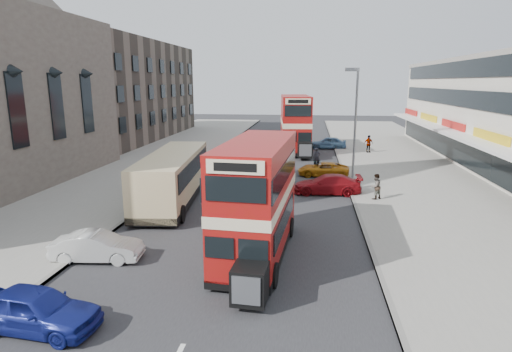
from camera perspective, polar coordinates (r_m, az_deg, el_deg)
The scene contains 19 objects.
ground at distance 15.19m, azimuth -6.46°, elevation -15.46°, with size 160.00×160.00×0.00m, color #28282B.
road_surface at distance 33.91m, azimuth 1.55°, elevation 0.58°, with size 12.00×90.00×0.01m, color #28282B.
pavement_right at distance 34.82m, azimuth 21.60°, elevation 0.11°, with size 12.00×90.00×0.15m, color gray.
pavement_left at distance 37.05m, azimuth -17.25°, elevation 1.16°, with size 12.00×90.00×0.15m, color gray.
kerb_left at distance 35.02m, azimuth -8.43°, elevation 0.95°, with size 0.20×90.00×0.16m, color gray.
kerb_right at distance 33.84m, azimuth 11.88°, elevation 0.40°, with size 0.20×90.00×0.16m, color gray.
brick_terrace at distance 56.94m, azimuth -19.42°, elevation 10.89°, with size 14.00×28.00×12.00m, color #66594C.
street_lamp at distance 31.23m, azimuth 13.33°, elevation 8.06°, with size 1.00×0.20×8.12m.
bus_main at distance 17.16m, azimuth 0.18°, elevation -3.11°, with size 2.83×8.65×4.69m.
bus_second at distance 43.67m, azimuth 5.37°, elevation 7.16°, with size 3.65×10.21×5.58m.
coach at distance 25.73m, azimuth -11.26°, elevation 0.08°, with size 3.65×10.60×2.75m.
car_left_near at distance 14.36m, azimuth -27.91°, elevation -15.78°, with size 1.55×3.86×1.31m, color navy.
car_left_front at distance 18.42m, azimuth -20.89°, elevation -9.01°, with size 1.26×3.61×1.19m, color silver.
car_right_a at distance 27.53m, azimuth 9.70°, elevation -1.14°, with size 1.78×4.38×1.27m, color maroon.
car_right_b at distance 32.67m, azimuth 9.18°, elevation 0.92°, with size 1.82×3.94×1.09m, color #C17313.
car_right_c at distance 46.22m, azimuth 9.81°, elevation 4.50°, with size 1.57×3.91×1.33m, color #5684AC.
pedestrian_near at distance 26.40m, azimuth 16.04°, elevation -1.37°, with size 0.58×0.40×1.59m, color gray.
pedestrian_far at distance 43.82m, azimuth 15.12°, elevation 4.27°, with size 1.02×0.43×1.75m, color gray.
cyclist at distance 34.29m, azimuth 8.28°, elevation 1.67°, with size 0.81×1.78×1.94m.
Camera 1 is at (3.34, -12.98, 7.17)m, focal length 29.27 mm.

